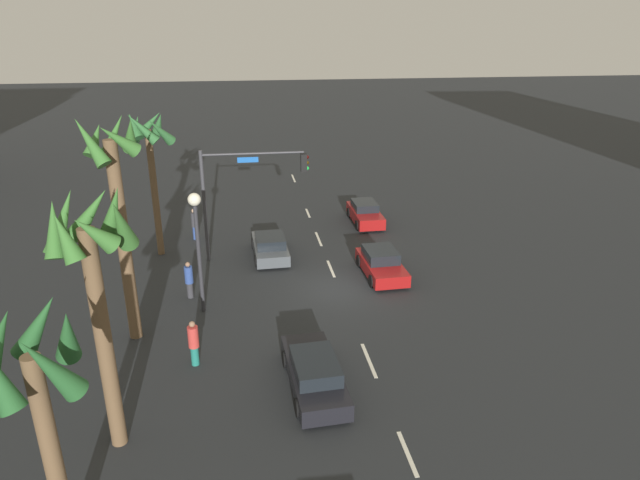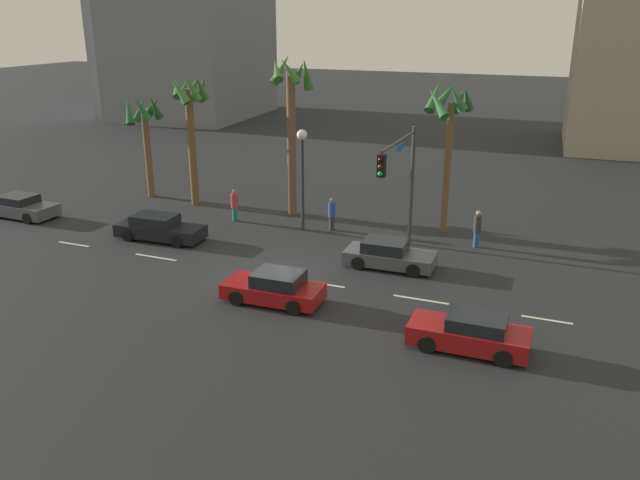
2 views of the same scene
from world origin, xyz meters
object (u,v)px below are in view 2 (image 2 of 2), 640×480
palm_tree_1 (145,122)px  palm_tree_3 (291,105)px  car_0 (159,228)px  palm_tree_2 (449,116)px  pedestrian_1 (477,228)px  traffic_signal (402,174)px  palm_tree_0 (191,107)px  car_2 (21,207)px  pedestrian_0 (234,205)px  pedestrian_2 (332,213)px  car_4 (389,255)px  building_2 (191,23)px  car_1 (470,333)px  car_3 (275,288)px  streetlamp (302,160)px

palm_tree_1 → palm_tree_3: bearing=0.0°
car_0 → palm_tree_2: palm_tree_2 is taller
pedestrian_1 → palm_tree_3: palm_tree_3 is taller
traffic_signal → palm_tree_0: size_ratio=0.74×
car_0 → car_2: (-9.85, 0.33, -0.01)m
car_0 → pedestrian_0: bearing=63.6°
palm_tree_0 → palm_tree_2: bearing=1.7°
pedestrian_2 → palm_tree_1: (-13.38, 2.01, 3.91)m
pedestrian_2 → palm_tree_3: 6.66m
car_4 → pedestrian_1: pedestrian_1 is taller
car_0 → palm_tree_1: (-5.52, 6.84, 4.25)m
pedestrian_2 → car_2: bearing=-165.7°
palm_tree_0 → palm_tree_1: bearing=172.8°
pedestrian_1 → pedestrian_2: size_ratio=1.06×
palm_tree_3 → building_2: building_2 is taller
car_4 → palm_tree_1: size_ratio=0.64×
car_1 → palm_tree_0: palm_tree_0 is taller
pedestrian_0 → palm_tree_1: bearing=161.5°
car_0 → pedestrian_2: pedestrian_2 is taller
car_1 → car_3: (-8.11, 1.01, -0.01)m
car_4 → streetlamp: streetlamp is taller
car_2 → palm_tree_0: palm_tree_0 is taller
streetlamp → palm_tree_1: palm_tree_1 is taller
streetlamp → pedestrian_1: bearing=5.3°
palm_tree_2 → palm_tree_0: bearing=-178.3°
car_0 → palm_tree_3: size_ratio=0.52×
pedestrian_2 → palm_tree_2: size_ratio=0.22×
palm_tree_3 → building_2: bearing=130.0°
palm_tree_1 → car_2: bearing=-123.6°
pedestrian_2 → pedestrian_0: bearing=-174.5°
pedestrian_1 → traffic_signal: bearing=-139.2°
palm_tree_2 → car_4: bearing=-101.4°
palm_tree_3 → palm_tree_0: bearing=-175.6°
car_4 → building_2: bearing=132.2°
traffic_signal → streetlamp: traffic_signal is taller
car_4 → traffic_signal: size_ratio=0.69×
car_0 → traffic_signal: bearing=10.0°
car_1 → palm_tree_0: bearing=147.2°
car_1 → streetlamp: (-10.71, 9.94, 3.31)m
car_1 → streetlamp: 14.98m
pedestrian_1 → pedestrian_2: 7.81m
pedestrian_1 → palm_tree_0: palm_tree_0 is taller
car_1 → palm_tree_2: size_ratio=0.52×
car_0 → car_1: size_ratio=1.14×
car_1 → pedestrian_0: (-15.01, 10.06, 0.35)m
car_4 → pedestrian_1: size_ratio=2.20×
car_2 → palm_tree_3: palm_tree_3 is taller
car_2 → pedestrian_2: pedestrian_2 is taller
palm_tree_3 → car_0: bearing=-123.8°
car_1 → building_2: (-39.19, 44.34, 9.69)m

